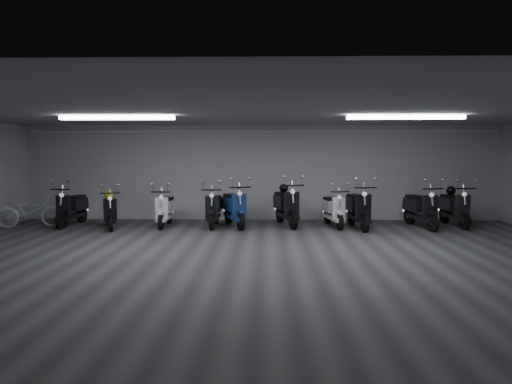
{
  "coord_description": "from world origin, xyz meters",
  "views": [
    {
      "loc": [
        0.14,
        -8.79,
        2.05
      ],
      "look_at": [
        -0.13,
        2.5,
        1.05
      ],
      "focal_mm": 32.72,
      "sensor_mm": 36.0,
      "label": 1
    }
  ],
  "objects_px": {
    "helmet_2": "(284,188)",
    "helmet_0": "(109,195)",
    "scooter_8": "(421,203)",
    "bicycle": "(30,207)",
    "scooter_2": "(165,204)",
    "scooter_6": "(334,204)",
    "scooter_4": "(234,201)",
    "helmet_1": "(451,191)",
    "scooter_1": "(110,205)",
    "scooter_5": "(286,200)",
    "scooter_7": "(358,202)",
    "scooter_9": "(455,202)",
    "scooter_3": "(214,203)",
    "scooter_0": "(71,202)"
  },
  "relations": [
    {
      "from": "scooter_1",
      "to": "bicycle",
      "type": "bearing_deg",
      "value": 156.62
    },
    {
      "from": "scooter_9",
      "to": "bicycle",
      "type": "xyz_separation_m",
      "value": [
        -11.42,
        -0.44,
        -0.13
      ]
    },
    {
      "from": "helmet_1",
      "to": "helmet_2",
      "type": "distance_m",
      "value": 4.61
    },
    {
      "from": "scooter_0",
      "to": "scooter_2",
      "type": "bearing_deg",
      "value": 2.92
    },
    {
      "from": "scooter_3",
      "to": "helmet_0",
      "type": "xyz_separation_m",
      "value": [
        -2.8,
        -0.15,
        0.23
      ]
    },
    {
      "from": "scooter_8",
      "to": "helmet_1",
      "type": "bearing_deg",
      "value": 17.87
    },
    {
      "from": "scooter_5",
      "to": "helmet_0",
      "type": "distance_m",
      "value": 4.77
    },
    {
      "from": "scooter_0",
      "to": "scooter_8",
      "type": "bearing_deg",
      "value": 3.52
    },
    {
      "from": "scooter_8",
      "to": "helmet_1",
      "type": "distance_m",
      "value": 1.15
    },
    {
      "from": "scooter_5",
      "to": "helmet_1",
      "type": "relative_size",
      "value": 7.62
    },
    {
      "from": "scooter_4",
      "to": "scooter_9",
      "type": "xyz_separation_m",
      "value": [
        5.97,
        0.22,
        -0.02
      ]
    },
    {
      "from": "scooter_0",
      "to": "scooter_1",
      "type": "bearing_deg",
      "value": -14.65
    },
    {
      "from": "scooter_6",
      "to": "scooter_9",
      "type": "distance_m",
      "value": 3.29
    },
    {
      "from": "scooter_4",
      "to": "scooter_5",
      "type": "distance_m",
      "value": 1.42
    },
    {
      "from": "scooter_1",
      "to": "scooter_7",
      "type": "height_order",
      "value": "scooter_7"
    },
    {
      "from": "scooter_7",
      "to": "helmet_2",
      "type": "relative_size",
      "value": 7.58
    },
    {
      "from": "scooter_5",
      "to": "helmet_2",
      "type": "relative_size",
      "value": 7.75
    },
    {
      "from": "scooter_2",
      "to": "scooter_7",
      "type": "relative_size",
      "value": 0.87
    },
    {
      "from": "scooter_7",
      "to": "bicycle",
      "type": "xyz_separation_m",
      "value": [
        -8.74,
        -0.04,
        -0.16
      ]
    },
    {
      "from": "scooter_9",
      "to": "scooter_2",
      "type": "bearing_deg",
      "value": 178.19
    },
    {
      "from": "scooter_2",
      "to": "scooter_6",
      "type": "relative_size",
      "value": 0.99
    },
    {
      "from": "scooter_2",
      "to": "helmet_2",
      "type": "bearing_deg",
      "value": 6.85
    },
    {
      "from": "scooter_5",
      "to": "helmet_0",
      "type": "xyz_separation_m",
      "value": [
        -4.76,
        -0.31,
        0.16
      ]
    },
    {
      "from": "scooter_8",
      "to": "helmet_2",
      "type": "relative_size",
      "value": 7.33
    },
    {
      "from": "scooter_1",
      "to": "scooter_2",
      "type": "bearing_deg",
      "value": -6.53
    },
    {
      "from": "scooter_3",
      "to": "bicycle",
      "type": "height_order",
      "value": "scooter_3"
    },
    {
      "from": "helmet_0",
      "to": "helmet_2",
      "type": "distance_m",
      "value": 4.73
    },
    {
      "from": "scooter_4",
      "to": "helmet_0",
      "type": "distance_m",
      "value": 3.36
    },
    {
      "from": "helmet_0",
      "to": "scooter_3",
      "type": "bearing_deg",
      "value": 3.07
    },
    {
      "from": "scooter_2",
      "to": "scooter_6",
      "type": "bearing_deg",
      "value": -0.24
    },
    {
      "from": "helmet_2",
      "to": "scooter_8",
      "type": "bearing_deg",
      "value": -7.9
    },
    {
      "from": "scooter_5",
      "to": "helmet_0",
      "type": "relative_size",
      "value": 8.25
    },
    {
      "from": "scooter_9",
      "to": "helmet_1",
      "type": "height_order",
      "value": "scooter_9"
    },
    {
      "from": "scooter_6",
      "to": "scooter_5",
      "type": "bearing_deg",
      "value": 165.24
    },
    {
      "from": "scooter_0",
      "to": "bicycle",
      "type": "height_order",
      "value": "scooter_0"
    },
    {
      "from": "scooter_0",
      "to": "bicycle",
      "type": "bearing_deg",
      "value": -159.09
    },
    {
      "from": "scooter_4",
      "to": "scooter_5",
      "type": "height_order",
      "value": "scooter_5"
    },
    {
      "from": "scooter_8",
      "to": "bicycle",
      "type": "height_order",
      "value": "scooter_8"
    },
    {
      "from": "scooter_5",
      "to": "bicycle",
      "type": "height_order",
      "value": "scooter_5"
    },
    {
      "from": "scooter_2",
      "to": "bicycle",
      "type": "bearing_deg",
      "value": -177.11
    },
    {
      "from": "scooter_2",
      "to": "scooter_4",
      "type": "height_order",
      "value": "scooter_4"
    },
    {
      "from": "bicycle",
      "to": "scooter_7",
      "type": "bearing_deg",
      "value": -102.05
    },
    {
      "from": "scooter_3",
      "to": "scooter_9",
      "type": "distance_m",
      "value": 6.52
    },
    {
      "from": "scooter_0",
      "to": "scooter_7",
      "type": "distance_m",
      "value": 7.75
    },
    {
      "from": "scooter_4",
      "to": "scooter_7",
      "type": "distance_m",
      "value": 3.29
    },
    {
      "from": "scooter_5",
      "to": "helmet_2",
      "type": "distance_m",
      "value": 0.4
    },
    {
      "from": "scooter_5",
      "to": "helmet_1",
      "type": "xyz_separation_m",
      "value": [
        4.54,
        0.28,
        0.24
      ]
    },
    {
      "from": "scooter_4",
      "to": "helmet_1",
      "type": "bearing_deg",
      "value": -14.84
    },
    {
      "from": "helmet_2",
      "to": "helmet_0",
      "type": "bearing_deg",
      "value": -173.12
    },
    {
      "from": "scooter_1",
      "to": "scooter_7",
      "type": "distance_m",
      "value": 6.55
    }
  ]
}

